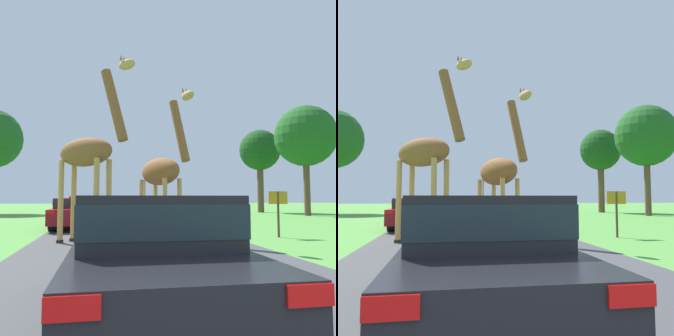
% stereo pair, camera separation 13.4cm
% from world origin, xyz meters
% --- Properties ---
extents(road, '(6.51, 120.00, 0.00)m').
position_xyz_m(road, '(0.00, 30.00, 0.00)').
color(road, '#424244').
rests_on(road, ground).
extents(giraffe_near_road, '(1.65, 2.75, 4.89)m').
position_xyz_m(giraffe_near_road, '(0.87, 11.36, 2.29)').
color(giraffe_near_road, tan).
rests_on(giraffe_near_road, ground).
extents(giraffe_companion, '(2.43, 2.29, 5.45)m').
position_xyz_m(giraffe_companion, '(-1.54, 10.26, 2.68)').
color(giraffe_companion, tan).
rests_on(giraffe_companion, ground).
extents(car_lead_maroon, '(1.81, 4.03, 1.40)m').
position_xyz_m(car_lead_maroon, '(-0.55, 3.57, 0.73)').
color(car_lead_maroon, black).
rests_on(car_lead_maroon, ground).
extents(car_queue_right, '(1.71, 4.69, 1.42)m').
position_xyz_m(car_queue_right, '(1.74, 20.24, 0.76)').
color(car_queue_right, silver).
rests_on(car_queue_right, ground).
extents(car_queue_left, '(1.92, 4.23, 1.51)m').
position_xyz_m(car_queue_left, '(0.51, 28.38, 0.80)').
color(car_queue_left, silver).
rests_on(car_queue_left, ground).
extents(car_far_ahead, '(1.88, 4.61, 1.33)m').
position_xyz_m(car_far_ahead, '(-2.31, 15.90, 0.72)').
color(car_far_ahead, maroon).
rests_on(car_far_ahead, ground).
extents(car_verge_right, '(1.99, 4.56, 1.43)m').
position_xyz_m(car_verge_right, '(-2.28, 23.56, 0.77)').
color(car_verge_right, '#561914').
rests_on(car_verge_right, ground).
extents(car_rear_follower, '(1.91, 4.37, 1.37)m').
position_xyz_m(car_rear_follower, '(2.56, 14.79, 0.74)').
color(car_rear_follower, gray).
rests_on(car_rear_follower, ground).
extents(tree_left_edge, '(3.75, 3.75, 7.62)m').
position_xyz_m(tree_left_edge, '(13.17, 29.98, 5.64)').
color(tree_left_edge, brown).
rests_on(tree_left_edge, ground).
extents(tree_right_cluster, '(4.64, 4.64, 8.37)m').
position_xyz_m(tree_right_cluster, '(14.06, 23.88, 6.01)').
color(tree_right_cluster, brown).
rests_on(tree_right_cluster, ground).
extents(sign_post, '(0.70, 0.08, 1.58)m').
position_xyz_m(sign_post, '(4.88, 10.92, 1.11)').
color(sign_post, '#4C3823').
rests_on(sign_post, ground).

